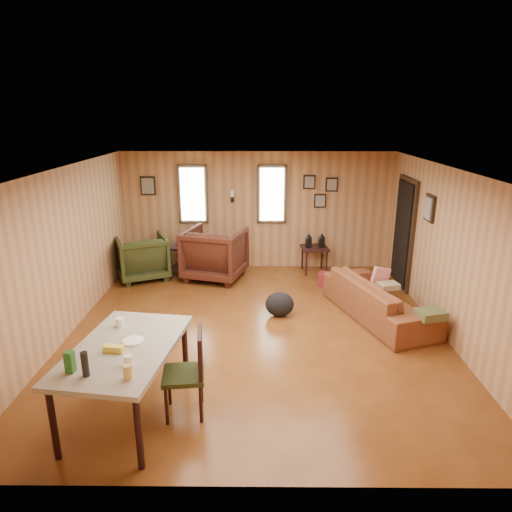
# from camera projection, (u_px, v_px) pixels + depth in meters

# --- Properties ---
(room) EXTENTS (5.54, 6.04, 2.44)m
(room) POSITION_uv_depth(u_px,v_px,m) (267.00, 249.00, 6.75)
(room) COLOR brown
(room) RESTS_ON ground
(sofa) EXTENTS (1.30, 2.26, 0.85)m
(sofa) POSITION_uv_depth(u_px,v_px,m) (379.00, 293.00, 7.18)
(sofa) COLOR brown
(sofa) RESTS_ON ground
(recliner_brown) EXTENTS (1.31, 1.26, 1.10)m
(recliner_brown) POSITION_uv_depth(u_px,v_px,m) (215.00, 251.00, 8.87)
(recliner_brown) COLOR #441E14
(recliner_brown) RESTS_ON ground
(recliner_green) EXTENTS (1.19, 1.16, 0.95)m
(recliner_green) POSITION_uv_depth(u_px,v_px,m) (142.00, 255.00, 8.89)
(recliner_green) COLOR #2E3618
(recliner_green) RESTS_ON ground
(end_table) EXTENTS (0.71, 0.67, 0.77)m
(end_table) POSITION_uv_depth(u_px,v_px,m) (187.00, 255.00, 9.05)
(end_table) COLOR black
(end_table) RESTS_ON ground
(side_table) EXTENTS (0.57, 0.57, 0.82)m
(side_table) POSITION_uv_depth(u_px,v_px,m) (315.00, 246.00, 9.20)
(side_table) COLOR black
(side_table) RESTS_ON ground
(cooler) EXTENTS (0.40, 0.33, 0.25)m
(cooler) POSITION_uv_depth(u_px,v_px,m) (328.00, 279.00, 8.60)
(cooler) COLOR maroon
(cooler) RESTS_ON ground
(backpack) EXTENTS (0.49, 0.38, 0.40)m
(backpack) POSITION_uv_depth(u_px,v_px,m) (280.00, 304.00, 7.30)
(backpack) COLOR black
(backpack) RESTS_ON ground
(sofa_pillows) EXTENTS (0.74, 1.60, 0.33)m
(sofa_pillows) POSITION_uv_depth(u_px,v_px,m) (405.00, 296.00, 6.85)
(sofa_pillows) COLOR #4E522E
(sofa_pillows) RESTS_ON sofa
(dining_table) EXTENTS (1.20, 1.76, 1.08)m
(dining_table) POSITION_uv_depth(u_px,v_px,m) (124.00, 354.00, 4.69)
(dining_table) COLOR gray
(dining_table) RESTS_ON ground
(dining_chair) EXTENTS (0.48, 0.48, 0.97)m
(dining_chair) POSITION_uv_depth(u_px,v_px,m) (190.00, 368.00, 4.83)
(dining_chair) COLOR #2E3618
(dining_chair) RESTS_ON ground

